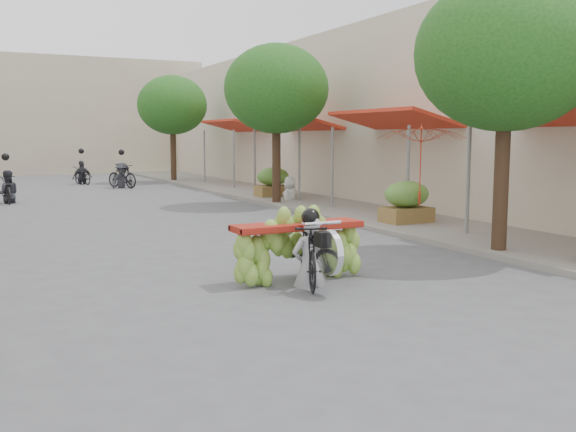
# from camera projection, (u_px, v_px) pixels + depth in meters

# --- Properties ---
(ground) EXTENTS (120.00, 120.00, 0.00)m
(ground) POSITION_uv_depth(u_px,v_px,m) (384.00, 367.00, 6.36)
(ground) COLOR #56565B
(ground) RESTS_ON ground
(sidewalk_right) EXTENTS (4.00, 60.00, 0.12)m
(sidewalk_right) POSITION_uv_depth(u_px,v_px,m) (305.00, 199.00, 22.77)
(sidewalk_right) COLOR gray
(sidewalk_right) RESTS_ON ground
(shophouse_row_right) EXTENTS (9.77, 40.00, 6.00)m
(shophouse_row_right) POSITION_uv_depth(u_px,v_px,m) (437.00, 117.00, 23.71)
(shophouse_row_right) COLOR beige
(shophouse_row_right) RESTS_ON ground
(far_building) EXTENTS (20.00, 6.00, 7.00)m
(far_building) POSITION_uv_depth(u_px,v_px,m) (33.00, 116.00, 39.76)
(far_building) COLOR #BEB196
(far_building) RESTS_ON ground
(street_tree_near) EXTENTS (3.40, 3.40, 5.25)m
(street_tree_near) POSITION_uv_depth(u_px,v_px,m) (506.00, 54.00, 11.82)
(street_tree_near) COLOR #3A2719
(street_tree_near) RESTS_ON ground
(street_tree_mid) EXTENTS (3.40, 3.40, 5.25)m
(street_tree_mid) POSITION_uv_depth(u_px,v_px,m) (276.00, 89.00, 20.72)
(street_tree_mid) COLOR #3A2719
(street_tree_mid) RESTS_ON ground
(street_tree_far) EXTENTS (3.40, 3.40, 5.25)m
(street_tree_far) POSITION_uv_depth(u_px,v_px,m) (172.00, 105.00, 31.41)
(street_tree_far) COLOR #3A2719
(street_tree_far) RESTS_ON ground
(produce_crate_mid) EXTENTS (1.20, 0.88, 1.16)m
(produce_crate_mid) POSITION_uv_depth(u_px,v_px,m) (407.00, 199.00, 16.11)
(produce_crate_mid) COLOR brown
(produce_crate_mid) RESTS_ON ground
(produce_crate_far) EXTENTS (1.20, 0.88, 1.16)m
(produce_crate_far) POSITION_uv_depth(u_px,v_px,m) (273.00, 180.00, 23.23)
(produce_crate_far) COLOR brown
(produce_crate_far) RESTS_ON ground
(banana_motorbike) EXTENTS (2.20, 1.87, 2.00)m
(banana_motorbike) POSITION_uv_depth(u_px,v_px,m) (304.00, 241.00, 9.86)
(banana_motorbike) COLOR black
(banana_motorbike) RESTS_ON ground
(market_umbrella) EXTENTS (2.56, 2.56, 1.97)m
(market_umbrella) POSITION_uv_depth(u_px,v_px,m) (423.00, 123.00, 15.38)
(market_umbrella) COLOR #B53018
(market_umbrella) RESTS_ON ground
(pedestrian) EXTENTS (0.89, 0.83, 1.57)m
(pedestrian) POSITION_uv_depth(u_px,v_px,m) (290.00, 176.00, 22.06)
(pedestrian) COLOR silver
(pedestrian) RESTS_ON ground
(bg_motorbike_a) EXTENTS (0.80, 1.63, 1.95)m
(bg_motorbike_a) POSITION_uv_depth(u_px,v_px,m) (7.00, 181.00, 21.87)
(bg_motorbike_a) COLOR black
(bg_motorbike_a) RESTS_ON ground
(bg_motorbike_b) EXTENTS (1.34, 1.85, 1.95)m
(bg_motorbike_b) POSITION_uv_depth(u_px,v_px,m) (122.00, 169.00, 28.26)
(bg_motorbike_b) COLOR black
(bg_motorbike_b) RESTS_ON ground
(bg_motorbike_c) EXTENTS (1.09, 1.58, 1.95)m
(bg_motorbike_c) POSITION_uv_depth(u_px,v_px,m) (82.00, 167.00, 30.49)
(bg_motorbike_c) COLOR black
(bg_motorbike_c) RESTS_ON ground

